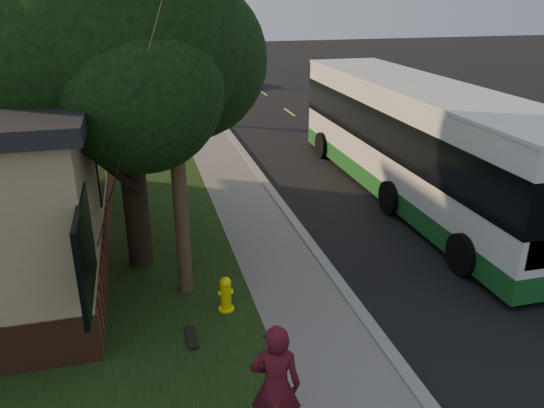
{
  "coord_description": "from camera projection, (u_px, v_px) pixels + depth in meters",
  "views": [
    {
      "loc": [
        -4.01,
        -9.11,
        6.09
      ],
      "look_at": [
        -1.15,
        1.88,
        1.5
      ],
      "focal_mm": 35.0,
      "sensor_mm": 36.0,
      "label": 1
    }
  ],
  "objects": [
    {
      "name": "ground",
      "position": [
        346.0,
        295.0,
        11.39
      ],
      "size": [
        120.0,
        120.0,
        0.0
      ],
      "primitive_type": "plane",
      "color": "black",
      "rests_on": "ground"
    },
    {
      "name": "road",
      "position": [
        345.0,
        153.0,
        21.29
      ],
      "size": [
        8.0,
        80.0,
        0.01
      ],
      "primitive_type": "cube",
      "color": "black",
      "rests_on": "ground"
    },
    {
      "name": "curb",
      "position": [
        248.0,
        159.0,
        20.34
      ],
      "size": [
        0.25,
        80.0,
        0.12
      ],
      "primitive_type": "cube",
      "color": "gray",
      "rests_on": "ground"
    },
    {
      "name": "sidewalk",
      "position": [
        222.0,
        162.0,
        20.11
      ],
      "size": [
        2.0,
        80.0,
        0.08
      ],
      "primitive_type": "cube",
      "color": "slate",
      "rests_on": "ground"
    },
    {
      "name": "grass_verge",
      "position": [
        127.0,
        169.0,
        19.3
      ],
      "size": [
        5.0,
        80.0,
        0.07
      ],
      "primitive_type": "cube",
      "color": "black",
      "rests_on": "ground"
    },
    {
      "name": "fire_hydrant",
      "position": [
        226.0,
        294.0,
        10.62
      ],
      "size": [
        0.32,
        0.32,
        0.74
      ],
      "color": "#FBEC0D",
      "rests_on": "grass_verge"
    },
    {
      "name": "utility_pole",
      "position": [
        171.0,
        75.0,
        9.77
      ],
      "size": [
        2.86,
        3.21,
        9.07
      ],
      "color": "#473321",
      "rests_on": "ground"
    },
    {
      "name": "leafy_tree",
      "position": [
        120.0,
        39.0,
        10.86
      ],
      "size": [
        6.3,
        6.0,
        7.8
      ],
      "color": "black",
      "rests_on": "grass_verge"
    },
    {
      "name": "bare_tree_near",
      "position": [
        143.0,
        77.0,
        25.92
      ],
      "size": [
        1.38,
        1.21,
        4.31
      ],
      "color": "black",
      "rests_on": "grass_verge"
    },
    {
      "name": "bare_tree_far",
      "position": [
        145.0,
        54.0,
        36.86
      ],
      "size": [
        1.38,
        1.21,
        4.03
      ],
      "color": "black",
      "rests_on": "grass_verge"
    },
    {
      "name": "traffic_signal",
      "position": [
        188.0,
        31.0,
        40.83
      ],
      "size": [
        0.18,
        0.22,
        5.5
      ],
      "color": "#2D2D30",
      "rests_on": "ground"
    },
    {
      "name": "transit_bus",
      "position": [
        419.0,
        139.0,
        16.13
      ],
      "size": [
        3.01,
        13.03,
        3.52
      ],
      "color": "silver",
      "rests_on": "ground"
    },
    {
      "name": "skateboarder",
      "position": [
        276.0,
        386.0,
        7.27
      ],
      "size": [
        0.81,
        0.65,
        1.95
      ],
      "primitive_type": "imported",
      "rotation": [
        0.0,
        0.0,
        2.86
      ],
      "color": "#54101D",
      "rests_on": "grass_verge"
    },
    {
      "name": "skateboard_main",
      "position": [
        192.0,
        337.0,
        9.83
      ],
      "size": [
        0.2,
        0.72,
        0.07
      ],
      "color": "black",
      "rests_on": "grass_verge"
    },
    {
      "name": "distant_car",
      "position": [
        215.0,
        74.0,
        36.25
      ],
      "size": [
        2.45,
        4.79,
        1.56
      ],
      "primitive_type": "imported",
      "rotation": [
        0.0,
        0.0,
        0.14
      ],
      "color": "black",
      "rests_on": "ground"
    }
  ]
}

